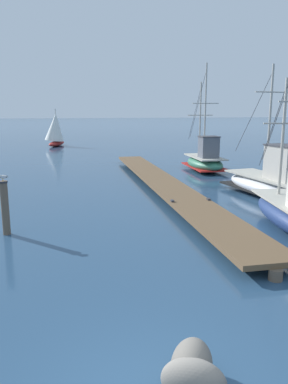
% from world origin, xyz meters
% --- Properties ---
extents(floating_dock, '(2.66, 23.27, 0.53)m').
position_xyz_m(floating_dock, '(4.51, 14.81, 0.36)').
color(floating_dock, brown).
rests_on(floating_dock, ground).
extents(fishing_boat_0, '(2.72, 6.24, 6.35)m').
position_xyz_m(fishing_boat_0, '(9.13, 11.84, 0.74)').
color(fishing_boat_0, silver).
rests_on(fishing_boat_0, ground).
extents(fishing_boat_2, '(2.35, 6.35, 7.35)m').
position_xyz_m(fishing_boat_2, '(9.21, 20.46, 0.74)').
color(fishing_boat_2, '#337556').
rests_on(fishing_boat_2, ground).
extents(mooring_piling, '(0.30, 0.30, 1.88)m').
position_xyz_m(mooring_piling, '(-2.93, 8.80, 0.98)').
color(mooring_piling, brown).
rests_on(mooring_piling, ground).
extents(perched_seagull, '(0.38, 0.19, 0.27)m').
position_xyz_m(perched_seagull, '(-2.92, 8.80, 2.03)').
color(perched_seagull, gold).
rests_on(perched_seagull, mooring_piling).
extents(shore_rock_mid_cluster, '(1.19, 1.43, 0.72)m').
position_xyz_m(shore_rock_mid_cluster, '(0.62, 0.12, 0.32)').
color(shore_rock_mid_cluster, slate).
rests_on(shore_rock_mid_cluster, ground).
extents(distant_sailboat, '(3.12, 4.49, 4.34)m').
position_xyz_m(distant_sailboat, '(-0.77, 42.16, 1.97)').
color(distant_sailboat, '#AD2823').
rests_on(distant_sailboat, ground).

